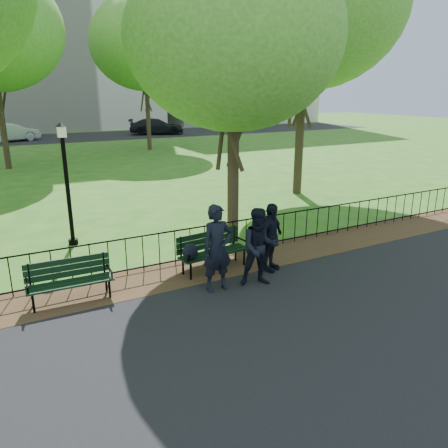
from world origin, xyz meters
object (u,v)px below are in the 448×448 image
park_bench_left_a (69,276)px  person_mid (260,247)px  lamppost (67,180)px  person_left (217,248)px  sedan_dark (156,126)px  tree_near_e (234,37)px  tree_far_e (145,43)px  park_bench_main (204,248)px  person_right (270,237)px  sedan_silver (10,132)px  tree_mid_e (306,3)px

park_bench_left_a → person_mid: 3.94m
lamppost → person_left: size_ratio=1.78×
sedan_dark → tree_near_e: bearing=-175.8°
lamppost → tree_far_e: bearing=64.8°
park_bench_main → person_mid: person_mid is taller
sedan_dark → park_bench_main: bearing=-177.8°
person_right → sedan_silver: 33.19m
park_bench_main → tree_mid_e: size_ratio=0.17×
sedan_dark → lamppost: bearing=176.3°
park_bench_main → sedan_dark: sedan_dark is taller
park_bench_main → sedan_silver: sedan_silver is taller
tree_near_e → person_right: size_ratio=4.77×
tree_mid_e → person_right: size_ratio=6.36×
park_bench_main → tree_near_e: size_ratio=0.23×
person_left → sedan_dark: person_left is taller
tree_near_e → sedan_dark: tree_near_e is taller
person_mid → person_right: size_ratio=1.06×
park_bench_left_a → tree_mid_e: (10.03, 5.61, 6.63)m
park_bench_main → tree_mid_e: bearing=32.3°
park_bench_main → lamppost: (-2.33, 3.51, 1.21)m
park_bench_left_a → person_left: bearing=-17.0°
lamppost → tree_near_e: (4.11, -1.71, 3.57)m
sedan_silver → tree_near_e: bearing=163.9°
tree_far_e → tree_mid_e: bearing=-87.6°
tree_near_e → person_right: (-0.38, -2.42, -4.55)m
tree_far_e → sedan_silver: (-8.50, 10.41, -6.41)m
tree_far_e → sedan_silver: tree_far_e is taller
person_mid → lamppost: bearing=143.7°
lamppost → sedan_silver: bearing=89.6°
person_left → person_mid: bearing=-12.2°
tree_mid_e → sedan_dark: bearing=82.0°
lamppost → sedan_silver: lamppost is taller
park_bench_main → lamppost: 4.38m
park_bench_left_a → sedan_dark: bearing=69.2°
lamppost → tree_mid_e: size_ratio=0.32×
tree_mid_e → sedan_dark: tree_mid_e is taller
tree_mid_e → sedan_silver: size_ratio=2.22×
tree_far_e → tree_near_e: bearing=-102.8°
tree_far_e → park_bench_left_a: bearing=-113.1°
tree_near_e → tree_mid_e: 6.74m
lamppost → sedan_dark: 32.08m
park_bench_left_a → lamppost: 3.78m
park_bench_left_a → person_right: 4.45m
lamppost → person_right: size_ratio=2.04×
tree_near_e → sedan_silver: bearing=97.3°
park_bench_left_a → tree_near_e: tree_near_e is taller
person_mid → person_right: person_mid is taller
person_mid → sedan_dark: bearing=93.8°
park_bench_main → sedan_silver: bearing=87.5°
sedan_silver → sedan_dark: size_ratio=0.89×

